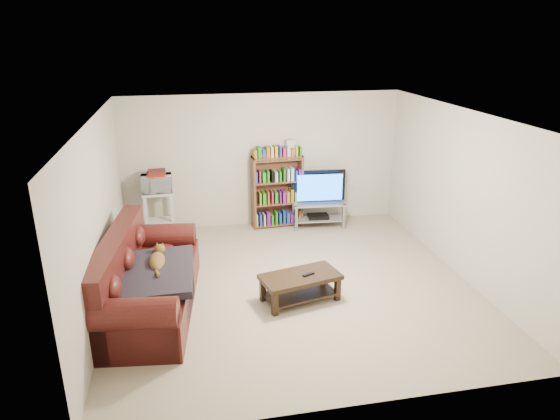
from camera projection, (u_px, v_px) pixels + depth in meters
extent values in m
plane|color=tan|center=(292.00, 285.00, 7.12)|extent=(5.00, 5.00, 0.00)
plane|color=white|center=(294.00, 116.00, 6.31)|extent=(5.00, 5.00, 0.00)
plane|color=beige|center=(263.00, 161.00, 9.02)|extent=(5.00, 0.00, 5.00)
plane|color=beige|center=(354.00, 297.00, 4.41)|extent=(5.00, 0.00, 5.00)
plane|color=beige|center=(99.00, 218.00, 6.26)|extent=(0.00, 5.00, 5.00)
plane|color=beige|center=(463.00, 194.00, 7.17)|extent=(0.00, 5.00, 5.00)
cube|color=#441411|center=(151.00, 293.00, 6.44)|extent=(1.31, 2.50, 0.46)
cube|color=#441411|center=(118.00, 274.00, 6.31)|extent=(0.54, 2.41, 1.00)
cube|color=#441411|center=(134.00, 337.00, 5.41)|extent=(1.01, 0.35, 0.58)
cube|color=#441411|center=(163.00, 253.00, 7.43)|extent=(1.01, 0.35, 0.58)
cube|color=black|center=(155.00, 273.00, 6.17)|extent=(0.97, 1.24, 0.20)
cube|color=black|center=(300.00, 277.00, 6.60)|extent=(1.13, 0.75, 0.06)
cube|color=black|center=(300.00, 293.00, 6.68)|extent=(1.02, 0.67, 0.03)
cube|color=black|center=(275.00, 304.00, 6.31)|extent=(0.08, 0.08, 0.32)
cube|color=black|center=(337.00, 289.00, 6.67)|extent=(0.08, 0.08, 0.32)
cube|color=black|center=(263.00, 290.00, 6.65)|extent=(0.08, 0.08, 0.32)
cube|color=black|center=(323.00, 277.00, 7.01)|extent=(0.08, 0.08, 0.32)
cube|color=black|center=(308.00, 274.00, 6.58)|extent=(0.18, 0.11, 0.02)
cube|color=#999EA3|center=(318.00, 203.00, 9.10)|extent=(0.96, 0.49, 0.03)
cube|color=#999EA3|center=(318.00, 218.00, 9.20)|extent=(0.91, 0.46, 0.02)
cube|color=gray|center=(296.00, 219.00, 8.96)|extent=(0.05, 0.05, 0.47)
cube|color=gray|center=(344.00, 217.00, 9.05)|extent=(0.05, 0.05, 0.47)
cube|color=gray|center=(293.00, 212.00, 9.29)|extent=(0.05, 0.05, 0.47)
cube|color=gray|center=(339.00, 210.00, 9.39)|extent=(0.05, 0.05, 0.47)
imported|color=black|center=(319.00, 187.00, 9.00)|extent=(1.01, 0.21, 0.58)
cube|color=black|center=(318.00, 216.00, 9.19)|extent=(0.39, 0.29, 0.06)
cube|color=brown|center=(254.00, 193.00, 8.96)|extent=(0.06, 0.29, 1.32)
cube|color=brown|center=(300.00, 190.00, 9.16)|extent=(0.06, 0.29, 1.32)
cube|color=brown|center=(277.00, 157.00, 8.84)|extent=(0.93, 0.34, 0.03)
cube|color=maroon|center=(266.00, 155.00, 8.78)|extent=(0.28, 0.22, 0.07)
cube|color=silver|center=(157.00, 193.00, 8.51)|extent=(0.54, 0.40, 0.04)
cube|color=silver|center=(160.00, 221.00, 8.68)|extent=(0.48, 0.36, 0.03)
cube|color=silver|center=(146.00, 219.00, 8.47)|extent=(0.05, 0.05, 0.79)
cube|color=silver|center=(173.00, 217.00, 8.56)|extent=(0.05, 0.05, 0.79)
cube|color=silver|center=(147.00, 214.00, 8.74)|extent=(0.05, 0.05, 0.79)
cube|color=silver|center=(172.00, 211.00, 8.84)|extent=(0.05, 0.05, 0.79)
imported|color=silver|center=(157.00, 184.00, 8.45)|extent=(0.53, 0.37, 0.28)
cube|color=maroon|center=(156.00, 174.00, 8.40)|extent=(0.31, 0.28, 0.05)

